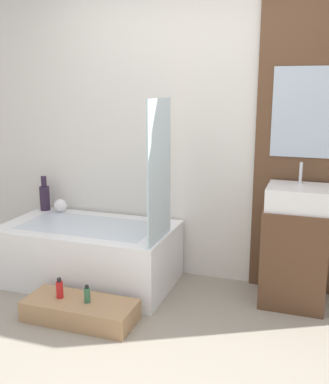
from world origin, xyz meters
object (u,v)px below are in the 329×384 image
object	(u,v)px
vase_round_light	(60,206)
bottle_soap_secondary	(87,295)
wooden_step_bench	(80,310)
vase_tall_dark	(45,196)
bottle_soap_primary	(60,289)
bathtub	(89,253)
sink	(298,197)

from	to	relation	value
vase_round_light	bottle_soap_secondary	xyz separation A→B (m)	(0.75, -0.91, -0.35)
vase_round_light	bottle_soap_secondary	bearing A→B (deg)	-50.34
wooden_step_bench	bottle_soap_secondary	size ratio (longest dim) A/B	6.26
wooden_step_bench	vase_tall_dark	xyz separation A→B (m)	(-0.87, 0.92, 0.55)
vase_tall_dark	bottle_soap_primary	size ratio (longest dim) A/B	2.15
vase_tall_dark	bottle_soap_secondary	world-z (taller)	vase_tall_dark
bathtub	wooden_step_bench	size ratio (longest dim) A/B	1.78
wooden_step_bench	bottle_soap_secondary	xyz separation A→B (m)	(0.06, 0.00, 0.13)
vase_tall_dark	bottle_soap_primary	xyz separation A→B (m)	(0.71, -0.92, -0.41)
vase_round_light	vase_tall_dark	bearing A→B (deg)	175.27
bottle_soap_primary	vase_round_light	bearing A→B (deg)	120.42
sink	bottle_soap_secondary	world-z (taller)	sink
bottle_soap_secondary	vase_round_light	bearing A→B (deg)	129.66
vase_round_light	bottle_soap_secondary	size ratio (longest dim) A/B	0.94
vase_tall_dark	bottle_soap_secondary	distance (m)	1.37
wooden_step_bench	vase_tall_dark	distance (m)	1.38
bathtub	sink	xyz separation A→B (m)	(1.65, 0.16, 0.58)
wooden_step_bench	vase_round_light	bearing A→B (deg)	127.34
bathtub	wooden_step_bench	xyz separation A→B (m)	(0.25, -0.62, -0.18)
vase_tall_dark	vase_round_light	distance (m)	0.19
bathtub	bottle_soap_secondary	size ratio (longest dim) A/B	11.11
wooden_step_bench	bottle_soap_secondary	world-z (taller)	bottle_soap_secondary
bottle_soap_primary	bathtub	bearing A→B (deg)	98.55
sink	vase_round_light	distance (m)	2.12
sink	vase_round_light	bearing A→B (deg)	176.55
bathtub	sink	world-z (taller)	sink
bathtub	bottle_soap_primary	size ratio (longest dim) A/B	9.53
wooden_step_bench	bottle_soap_secondary	distance (m)	0.14
wooden_step_bench	bottle_soap_secondary	bearing A→B (deg)	0.00
bottle_soap_secondary	bottle_soap_primary	bearing A→B (deg)	180.00
bottle_soap_primary	bottle_soap_secondary	distance (m)	0.22
wooden_step_bench	bottle_soap_primary	world-z (taller)	bottle_soap_primary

